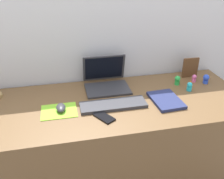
# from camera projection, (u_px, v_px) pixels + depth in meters

# --- Properties ---
(back_wall) EXTENTS (2.97, 0.05, 1.34)m
(back_wall) POSITION_uv_depth(u_px,v_px,m) (101.00, 85.00, 1.98)
(back_wall) COLOR silver
(back_wall) RESTS_ON ground_plane
(desk) EXTENTS (1.77, 0.68, 0.74)m
(desk) POSITION_uv_depth(u_px,v_px,m) (112.00, 147.00, 1.80)
(desk) COLOR brown
(desk) RESTS_ON ground_plane
(laptop) EXTENTS (0.30, 0.26, 0.21)m
(laptop) POSITION_uv_depth(u_px,v_px,m) (106.00, 79.00, 1.79)
(laptop) COLOR #333338
(laptop) RESTS_ON desk
(keyboard) EXTENTS (0.41, 0.13, 0.02)m
(keyboard) POSITION_uv_depth(u_px,v_px,m) (113.00, 105.00, 1.58)
(keyboard) COLOR #333338
(keyboard) RESTS_ON desk
(mousepad) EXTENTS (0.21, 0.17, 0.00)m
(mousepad) POSITION_uv_depth(u_px,v_px,m) (59.00, 111.00, 1.53)
(mousepad) COLOR #8CDB33
(mousepad) RESTS_ON desk
(mouse) EXTENTS (0.06, 0.10, 0.03)m
(mouse) POSITION_uv_depth(u_px,v_px,m) (61.00, 108.00, 1.53)
(mouse) COLOR #333338
(mouse) RESTS_ON mousepad
(cell_phone) EXTENTS (0.12, 0.14, 0.01)m
(cell_phone) POSITION_uv_depth(u_px,v_px,m) (104.00, 117.00, 1.46)
(cell_phone) COLOR black
(cell_phone) RESTS_ON desk
(notebook_pad) EXTENTS (0.18, 0.25, 0.02)m
(notebook_pad) POSITION_uv_depth(u_px,v_px,m) (166.00, 100.00, 1.63)
(notebook_pad) COLOR navy
(notebook_pad) RESTS_ON desk
(picture_frame) EXTENTS (0.12, 0.02, 0.15)m
(picture_frame) POSITION_uv_depth(u_px,v_px,m) (190.00, 68.00, 1.93)
(picture_frame) COLOR brown
(picture_frame) RESTS_ON desk
(toy_figurine_orange) EXTENTS (0.03, 0.03, 0.04)m
(toy_figurine_orange) POSITION_uv_depth(u_px,v_px,m) (190.00, 83.00, 1.82)
(toy_figurine_orange) COLOR orange
(toy_figurine_orange) RESTS_ON desk
(toy_figurine_cyan) EXTENTS (0.04, 0.04, 0.06)m
(toy_figurine_cyan) POSITION_uv_depth(u_px,v_px,m) (189.00, 86.00, 1.75)
(toy_figurine_cyan) COLOR #28B7CC
(toy_figurine_cyan) RESTS_ON desk
(toy_figurine_green) EXTENTS (0.04, 0.04, 0.07)m
(toy_figurine_green) POSITION_uv_depth(u_px,v_px,m) (177.00, 80.00, 1.82)
(toy_figurine_green) COLOR green
(toy_figurine_green) RESTS_ON desk
(toy_figurine_blue) EXTENTS (0.04, 0.04, 0.07)m
(toy_figurine_blue) POSITION_uv_depth(u_px,v_px,m) (206.00, 79.00, 1.84)
(toy_figurine_blue) COLOR blue
(toy_figurine_blue) RESTS_ON desk
(toy_figurine_pink) EXTENTS (0.03, 0.03, 0.06)m
(toy_figurine_pink) POSITION_uv_depth(u_px,v_px,m) (194.00, 78.00, 1.87)
(toy_figurine_pink) COLOR pink
(toy_figurine_pink) RESTS_ON desk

